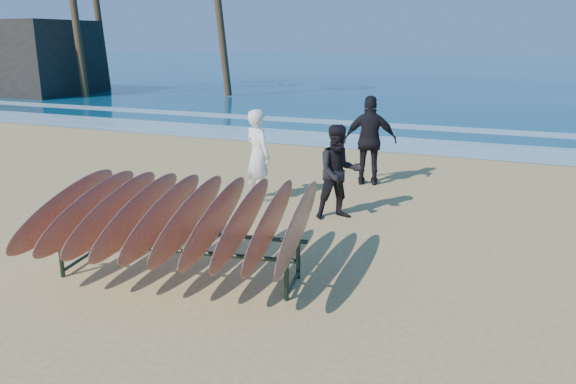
# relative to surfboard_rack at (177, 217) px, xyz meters

# --- Properties ---
(ground) EXTENTS (120.00, 120.00, 0.00)m
(ground) POSITION_rel_surfboard_rack_xyz_m (1.01, 0.37, -0.82)
(ground) COLOR tan
(ground) RESTS_ON ground
(ocean) EXTENTS (160.00, 160.00, 0.00)m
(ocean) POSITION_rel_surfboard_rack_xyz_m (1.01, 55.37, -0.81)
(ocean) COLOR navy
(ocean) RESTS_ON ground
(foam_near) EXTENTS (160.00, 160.00, 0.00)m
(foam_near) POSITION_rel_surfboard_rack_xyz_m (1.01, 10.37, -0.81)
(foam_near) COLOR white
(foam_near) RESTS_ON ground
(foam_far) EXTENTS (160.00, 160.00, 0.00)m
(foam_far) POSITION_rel_surfboard_rack_xyz_m (1.01, 13.87, -0.81)
(foam_far) COLOR white
(foam_far) RESTS_ON ground
(surfboard_rack) EXTENTS (3.53, 2.94, 1.27)m
(surfboard_rack) POSITION_rel_surfboard_rack_xyz_m (0.00, 0.00, 0.00)
(surfboard_rack) COLOR black
(surfboard_rack) RESTS_ON ground
(person_white) EXTENTS (0.75, 0.67, 1.72)m
(person_white) POSITION_rel_surfboard_rack_xyz_m (-0.63, 3.63, 0.04)
(person_white) COLOR white
(person_white) RESTS_ON ground
(person_dark_a) EXTENTS (0.99, 0.94, 1.60)m
(person_dark_a) POSITION_rel_surfboard_rack_xyz_m (1.10, 3.15, -0.02)
(person_dark_a) COLOR black
(person_dark_a) RESTS_ON ground
(person_dark_b) EXTENTS (1.16, 0.70, 1.85)m
(person_dark_b) POSITION_rel_surfboard_rack_xyz_m (0.99, 5.61, 0.10)
(person_dark_b) COLOR black
(person_dark_b) RESTS_ON ground
(building) EXTENTS (8.75, 4.86, 3.89)m
(building) POSITION_rel_surfboard_rack_xyz_m (-22.57, 17.87, 1.12)
(building) COLOR #2D2823
(building) RESTS_ON ground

